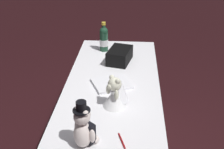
# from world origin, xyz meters

# --- Properties ---
(reception_table) EXTENTS (1.82, 0.70, 0.77)m
(reception_table) POSITION_xyz_m (0.00, 0.00, 0.38)
(reception_table) COLOR white
(reception_table) RESTS_ON ground_plane
(teddy_bear_groom) EXTENTS (0.14, 0.14, 0.28)m
(teddy_bear_groom) POSITION_xyz_m (0.64, -0.10, 0.88)
(teddy_bear_groom) COLOR silver
(teddy_bear_groom) RESTS_ON reception_table
(teddy_bear_bride) EXTENTS (0.20, 0.20, 0.22)m
(teddy_bear_bride) POSITION_xyz_m (0.24, 0.05, 0.86)
(teddy_bear_bride) COLOR white
(teddy_bear_bride) RESTS_ON reception_table
(champagne_bottle) EXTENTS (0.08, 0.08, 0.27)m
(champagne_bottle) POSITION_xyz_m (-0.67, -0.13, 0.88)
(champagne_bottle) COLOR #1C412C
(champagne_bottle) RESTS_ON reception_table
(signing_pen) EXTENTS (0.13, 0.05, 0.01)m
(signing_pen) POSITION_xyz_m (0.61, 0.10, 0.77)
(signing_pen) COLOR maroon
(signing_pen) RESTS_ON reception_table
(gift_case_black) EXTENTS (0.30, 0.23, 0.12)m
(gift_case_black) POSITION_xyz_m (-0.43, 0.03, 0.82)
(gift_case_black) COLOR black
(gift_case_black) RESTS_ON reception_table
(guestbook) EXTENTS (0.32, 0.33, 0.02)m
(guestbook) POSITION_xyz_m (-0.03, -0.01, 0.78)
(guestbook) COLOR white
(guestbook) RESTS_ON reception_table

